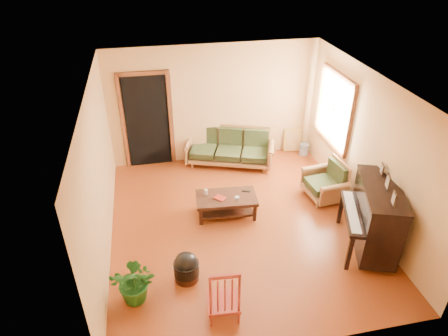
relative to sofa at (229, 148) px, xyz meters
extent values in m
plane|color=#63250D|center=(-0.26, -2.12, -0.41)|extent=(5.00, 5.00, 0.00)
cube|color=black|center=(-1.71, 0.36, 0.62)|extent=(1.08, 0.16, 2.05)
cube|color=white|center=(1.95, -0.82, 1.09)|extent=(0.12, 1.36, 1.46)
cube|color=brown|center=(0.00, 0.00, 0.00)|extent=(2.06, 1.38, 0.82)
cube|color=black|center=(-0.44, -1.78, -0.21)|extent=(1.14, 0.68, 0.40)
cube|color=brown|center=(1.53, -1.63, -0.02)|extent=(0.83, 0.86, 0.78)
cube|color=black|center=(1.73, -3.11, 0.18)|extent=(1.19, 1.53, 1.18)
cylinder|color=black|center=(-1.35, -3.22, -0.22)|extent=(0.51, 0.51, 0.37)
cube|color=maroon|center=(-0.93, -3.95, 0.06)|extent=(0.47, 0.50, 0.93)
cube|color=gold|center=(1.59, 0.29, -0.12)|extent=(0.44, 0.15, 0.58)
cylinder|color=#335499|center=(1.80, 0.08, -0.28)|extent=(0.24, 0.24, 0.26)
imported|color=#1C5317|center=(-2.08, -3.46, -0.05)|extent=(0.76, 0.70, 0.71)
imported|color=maroon|center=(-0.61, -1.86, 0.00)|extent=(0.24, 0.25, 0.02)
cylinder|color=white|center=(-0.79, -1.65, 0.04)|extent=(0.08, 0.08, 0.11)
cylinder|color=silver|center=(-0.26, -1.90, 0.02)|extent=(0.08, 0.08, 0.05)
cube|color=black|center=(-0.04, -1.69, 0.00)|extent=(0.16, 0.10, 0.02)
camera|label=1|loc=(-1.65, -7.55, 4.21)|focal=32.00mm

